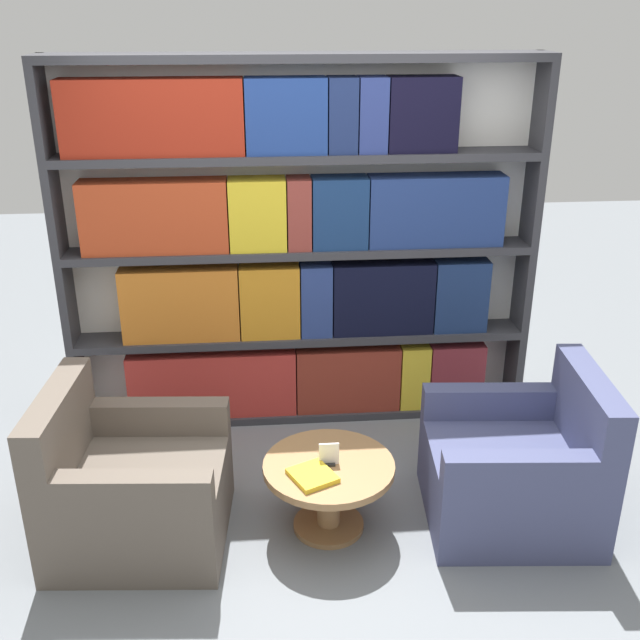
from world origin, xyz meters
The scene contains 7 objects.
ground_plane centered at (0.00, 0.00, 0.00)m, with size 14.00×14.00×0.00m, color slate.
bookshelf centered at (-0.02, 1.45, 1.14)m, with size 2.98×0.30×2.35m.
armchair_left centered at (-0.96, 0.22, 0.30)m, with size 0.94×0.87×0.86m.
armchair_right centered at (1.09, 0.21, 0.30)m, with size 0.94×0.87×0.86m.
coffee_table centered at (0.07, 0.20, 0.29)m, with size 0.69×0.69×0.40m.
table_sign centered at (0.07, 0.20, 0.45)m, with size 0.10×0.06×0.12m.
stray_book centered at (-0.03, 0.09, 0.42)m, with size 0.27×0.28×0.03m.
Camera 1 is at (-0.26, -3.06, 2.62)m, focal length 42.00 mm.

